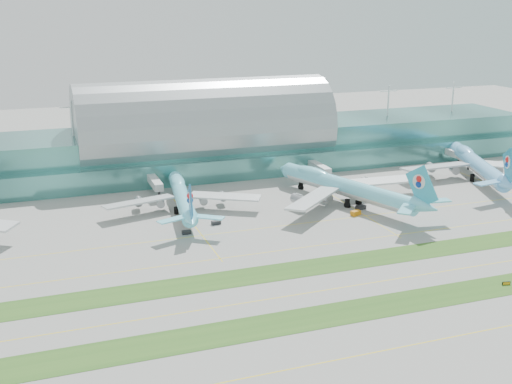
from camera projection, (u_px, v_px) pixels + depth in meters
name	position (u px, v px, depth m)	size (l,w,h in m)	color
ground	(317.00, 269.00, 193.38)	(700.00, 700.00, 0.00)	gray
terminal	(204.00, 140.00, 305.70)	(340.00, 69.10, 36.00)	#3D7A75
grass_strip_near	(362.00, 310.00, 168.07)	(420.00, 12.00, 0.08)	#2D591E
grass_strip_far	(314.00, 267.00, 195.17)	(420.00, 12.00, 0.08)	#2D591E
taxiline_a	(403.00, 347.00, 150.01)	(420.00, 0.35, 0.01)	yellow
taxiline_b	(338.00, 288.00, 180.73)	(420.00, 0.35, 0.01)	yellow
taxiline_c	(294.00, 249.00, 209.64)	(420.00, 0.35, 0.01)	yellow
taxiline_d	(270.00, 227.00, 229.52)	(420.00, 0.35, 0.01)	yellow
airliner_b	(182.00, 196.00, 246.60)	(60.52, 69.20, 19.06)	#71E1F9
airliner_c	(345.00, 186.00, 255.47)	(69.23, 80.54, 22.92)	#69D0E7
airliner_d	(477.00, 164.00, 290.90)	(68.22, 79.44, 22.66)	#70BEF7
gse_c	(186.00, 232.00, 222.66)	(3.13, 1.61, 1.31)	black
gse_d	(216.00, 223.00, 232.37)	(3.24, 1.72, 1.34)	black
gse_e	(356.00, 213.00, 242.22)	(3.77, 2.01, 1.81)	#CA730B
gse_f	(361.00, 207.00, 249.42)	(3.96, 2.07, 1.50)	black
taxiway_sign_east	(506.00, 283.00, 182.63)	(2.46, 0.74, 1.04)	black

